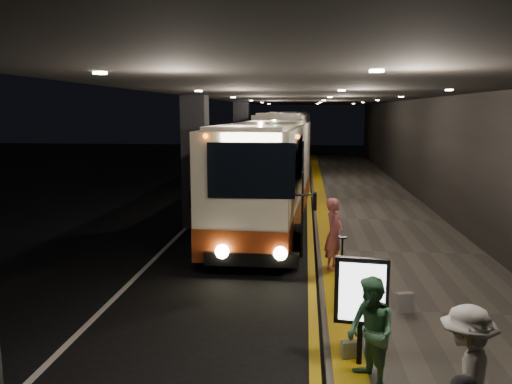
{
  "coord_description": "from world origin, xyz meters",
  "views": [
    {
      "loc": [
        2.15,
        -12.35,
        3.9
      ],
      "look_at": [
        0.83,
        1.04,
        1.7
      ],
      "focal_mm": 35.0,
      "sensor_mm": 36.0,
      "label": 1
    }
  ],
  "objects_px": {
    "info_sign": "(361,294)",
    "bag_plain": "(349,350)",
    "coach_second": "(286,146)",
    "bag_polka": "(405,303)",
    "coach_third": "(290,136)",
    "passenger_waiting_green": "(371,332)",
    "passenger_boarding": "(334,234)",
    "passenger_waiting_white": "(466,377)",
    "coach_main": "(269,179)",
    "stanchion_post": "(342,265)"
  },
  "relations": [
    {
      "from": "info_sign",
      "to": "bag_plain",
      "type": "bearing_deg",
      "value": 135.52
    },
    {
      "from": "coach_second",
      "to": "bag_polka",
      "type": "xyz_separation_m",
      "value": [
        3.09,
        -21.13,
        -1.42
      ]
    },
    {
      "from": "coach_third",
      "to": "passenger_waiting_green",
      "type": "xyz_separation_m",
      "value": [
        2.22,
        -36.57,
        -0.87
      ]
    },
    {
      "from": "passenger_boarding",
      "to": "coach_third",
      "type": "bearing_deg",
      "value": 25.84
    },
    {
      "from": "passenger_waiting_green",
      "to": "bag_plain",
      "type": "relative_size",
      "value": 5.57
    },
    {
      "from": "passenger_waiting_white",
      "to": "info_sign",
      "type": "xyz_separation_m",
      "value": [
        -0.97,
        1.73,
        0.28
      ]
    },
    {
      "from": "coach_main",
      "to": "passenger_boarding",
      "type": "distance_m",
      "value": 5.21
    },
    {
      "from": "passenger_boarding",
      "to": "bag_polka",
      "type": "bearing_deg",
      "value": -132.54
    },
    {
      "from": "coach_third",
      "to": "passenger_boarding",
      "type": "bearing_deg",
      "value": -82.51
    },
    {
      "from": "coach_second",
      "to": "bag_polka",
      "type": "distance_m",
      "value": 21.41
    },
    {
      "from": "bag_plain",
      "to": "stanchion_post",
      "type": "relative_size",
      "value": 0.23
    },
    {
      "from": "coach_third",
      "to": "passenger_waiting_green",
      "type": "distance_m",
      "value": 36.65
    },
    {
      "from": "coach_main",
      "to": "coach_third",
      "type": "distance_m",
      "value": 26.64
    },
    {
      "from": "passenger_waiting_green",
      "to": "passenger_waiting_white",
      "type": "xyz_separation_m",
      "value": [
        0.89,
        -1.18,
        0.06
      ]
    },
    {
      "from": "coach_third",
      "to": "info_sign",
      "type": "bearing_deg",
      "value": -82.76
    },
    {
      "from": "stanchion_post",
      "to": "bag_polka",
      "type": "bearing_deg",
      "value": -40.05
    },
    {
      "from": "stanchion_post",
      "to": "coach_third",
      "type": "bearing_deg",
      "value": 93.6
    },
    {
      "from": "info_sign",
      "to": "passenger_waiting_green",
      "type": "bearing_deg",
      "value": -74.74
    },
    {
      "from": "coach_third",
      "to": "coach_second",
      "type": "bearing_deg",
      "value": -85.72
    },
    {
      "from": "coach_third",
      "to": "passenger_waiting_white",
      "type": "height_order",
      "value": "coach_third"
    },
    {
      "from": "coach_second",
      "to": "stanchion_post",
      "type": "bearing_deg",
      "value": -81.75
    },
    {
      "from": "info_sign",
      "to": "coach_main",
      "type": "bearing_deg",
      "value": 109.27
    },
    {
      "from": "passenger_waiting_white",
      "to": "passenger_waiting_green",
      "type": "bearing_deg",
      "value": -117.2
    },
    {
      "from": "bag_plain",
      "to": "stanchion_post",
      "type": "bearing_deg",
      "value": 88.38
    },
    {
      "from": "coach_third",
      "to": "info_sign",
      "type": "xyz_separation_m",
      "value": [
        2.14,
        -36.03,
        -0.52
      ]
    },
    {
      "from": "coach_third",
      "to": "bag_plain",
      "type": "xyz_separation_m",
      "value": [
        2.0,
        -35.85,
        -1.49
      ]
    },
    {
      "from": "bag_plain",
      "to": "stanchion_post",
      "type": "height_order",
      "value": "stanchion_post"
    },
    {
      "from": "coach_second",
      "to": "info_sign",
      "type": "bearing_deg",
      "value": -82.32
    },
    {
      "from": "coach_second",
      "to": "bag_plain",
      "type": "relative_size",
      "value": 42.87
    },
    {
      "from": "coach_second",
      "to": "stanchion_post",
      "type": "height_order",
      "value": "coach_second"
    },
    {
      "from": "coach_main",
      "to": "passenger_boarding",
      "type": "xyz_separation_m",
      "value": [
        1.92,
        -4.8,
        -0.63
      ]
    },
    {
      "from": "passenger_boarding",
      "to": "passenger_waiting_green",
      "type": "relative_size",
      "value": 1.12
    },
    {
      "from": "stanchion_post",
      "to": "passenger_waiting_green",
      "type": "bearing_deg",
      "value": -87.71
    },
    {
      "from": "passenger_boarding",
      "to": "coach_main",
      "type": "bearing_deg",
      "value": 43.95
    },
    {
      "from": "info_sign",
      "to": "stanchion_post",
      "type": "height_order",
      "value": "info_sign"
    },
    {
      "from": "coach_second",
      "to": "bag_plain",
      "type": "height_order",
      "value": "coach_second"
    },
    {
      "from": "coach_third",
      "to": "stanchion_post",
      "type": "distance_m",
      "value": 33.11
    },
    {
      "from": "coach_main",
      "to": "passenger_waiting_white",
      "type": "bearing_deg",
      "value": -71.81
    },
    {
      "from": "coach_third",
      "to": "bag_polka",
      "type": "height_order",
      "value": "coach_third"
    },
    {
      "from": "coach_third",
      "to": "info_sign",
      "type": "height_order",
      "value": "coach_third"
    },
    {
      "from": "coach_main",
      "to": "passenger_boarding",
      "type": "height_order",
      "value": "coach_main"
    },
    {
      "from": "bag_polka",
      "to": "stanchion_post",
      "type": "bearing_deg",
      "value": 139.95
    },
    {
      "from": "info_sign",
      "to": "coach_second",
      "type": "bearing_deg",
      "value": 101.96
    },
    {
      "from": "passenger_waiting_green",
      "to": "info_sign",
      "type": "height_order",
      "value": "info_sign"
    },
    {
      "from": "stanchion_post",
      "to": "coach_second",
      "type": "bearing_deg",
      "value": 95.6
    },
    {
      "from": "coach_main",
      "to": "bag_plain",
      "type": "bearing_deg",
      "value": -75.28
    },
    {
      "from": "coach_main",
      "to": "coach_third",
      "type": "xyz_separation_m",
      "value": [
        -0.08,
        26.64,
        0.14
      ]
    },
    {
      "from": "stanchion_post",
      "to": "info_sign",
      "type": "bearing_deg",
      "value": -88.82
    },
    {
      "from": "coach_main",
      "to": "passenger_waiting_white",
      "type": "height_order",
      "value": "coach_main"
    },
    {
      "from": "passenger_waiting_white",
      "to": "bag_polka",
      "type": "relative_size",
      "value": 4.34
    }
  ]
}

